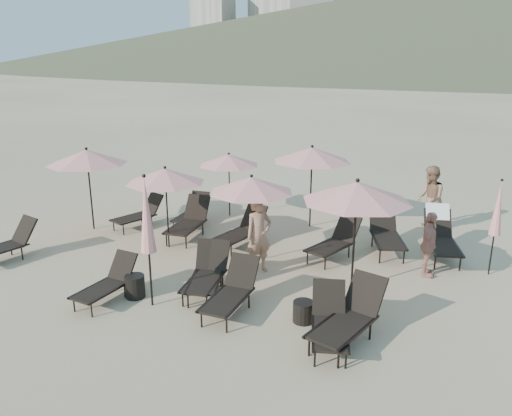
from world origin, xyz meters
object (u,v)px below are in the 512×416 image
at_px(lounger_3, 207,273).
at_px(lounger_9, 242,229).
at_px(lounger_7, 192,212).
at_px(umbrella_open_5, 87,157).
at_px(lounger_1, 107,282).
at_px(lounger_10, 386,233).
at_px(umbrella_closed_0, 147,216).
at_px(umbrella_open_4, 312,155).
at_px(lounger_2, 207,272).
at_px(lounger_0, 5,243).
at_px(umbrella_open_3, 229,160).
at_px(side_table_1, 303,312).
at_px(lounger_12, 335,241).
at_px(beachgoer_a, 259,235).
at_px(umbrella_open_1, 252,185).
at_px(beachgoer_c, 429,244).
at_px(umbrella_open_2, 357,192).
at_px(umbrella_closed_1, 498,209).
at_px(lounger_11, 441,234).
at_px(lounger_13, 232,291).
at_px(lounger_4, 350,316).
at_px(beachgoer_b, 430,199).
at_px(lounger_8, 189,220).
at_px(side_table_0, 135,286).
at_px(lounger_5, 329,321).
at_px(umbrella_open_0, 165,176).

xyz_separation_m(lounger_3, lounger_9, (-0.45, 2.81, 0.02)).
bearing_deg(lounger_7, umbrella_open_5, -153.90).
height_order(lounger_1, lounger_10, lounger_10).
height_order(lounger_10, umbrella_closed_0, umbrella_closed_0).
distance_m(umbrella_open_4, umbrella_closed_0, 6.30).
relative_size(lounger_2, lounger_7, 1.11).
bearing_deg(umbrella_closed_0, lounger_0, 172.95).
xyz_separation_m(umbrella_open_3, side_table_1, (4.24, -5.56, -1.61)).
xyz_separation_m(lounger_12, umbrella_open_3, (-4.00, 2.18, 1.37)).
height_order(lounger_3, beachgoer_a, beachgoer_a).
xyz_separation_m(umbrella_open_1, beachgoer_c, (4.08, 0.81, -1.20)).
xyz_separation_m(umbrella_open_2, umbrella_closed_1, (2.81, 2.02, -0.60)).
distance_m(lounger_11, lounger_13, 5.99).
bearing_deg(lounger_4, lounger_12, 124.03).
distance_m(lounger_11, umbrella_open_3, 6.63).
xyz_separation_m(lounger_10, umbrella_open_5, (-8.28, -1.56, 1.66)).
distance_m(umbrella_open_5, beachgoer_b, 9.94).
height_order(lounger_8, lounger_13, lounger_8).
bearing_deg(umbrella_open_1, umbrella_closed_1, 14.96).
height_order(lounger_2, umbrella_open_3, umbrella_open_3).
distance_m(lounger_12, side_table_0, 5.05).
relative_size(lounger_8, lounger_10, 0.95).
distance_m(lounger_0, side_table_0, 4.20).
height_order(umbrella_open_3, beachgoer_a, umbrella_open_3).
bearing_deg(lounger_5, umbrella_closed_1, 41.24).
bearing_deg(umbrella_open_4, lounger_8, -141.84).
bearing_deg(lounger_8, lounger_11, 5.39).
bearing_deg(umbrella_closed_0, lounger_10, 51.61).
height_order(lounger_12, umbrella_open_1, umbrella_open_1).
bearing_deg(lounger_2, lounger_10, 32.63).
bearing_deg(umbrella_closed_1, beachgoer_a, -159.02).
relative_size(umbrella_open_3, beachgoer_b, 1.07).
distance_m(umbrella_open_0, beachgoer_c, 6.68).
distance_m(side_table_1, beachgoer_a, 2.61).
distance_m(lounger_13, beachgoer_c, 4.78).
bearing_deg(lounger_8, lounger_1, -90.34).
distance_m(lounger_3, lounger_10, 5.07).
bearing_deg(lounger_0, umbrella_open_5, 96.83).
xyz_separation_m(lounger_13, side_table_1, (1.44, 0.16, -0.24)).
height_order(lounger_0, umbrella_open_1, umbrella_open_1).
bearing_deg(beachgoer_b, umbrella_open_3, -94.72).
relative_size(umbrella_closed_1, beachgoer_b, 1.20).
distance_m(lounger_4, beachgoer_a, 3.46).
distance_m(lounger_7, umbrella_open_4, 3.98).
height_order(lounger_0, umbrella_open_0, umbrella_open_0).
relative_size(lounger_2, umbrella_open_3, 0.86).
bearing_deg(beachgoer_c, beachgoer_b, 4.00).
bearing_deg(umbrella_closed_0, umbrella_open_2, 32.99).
bearing_deg(umbrella_open_2, umbrella_open_5, 172.51).
bearing_deg(lounger_8, umbrella_open_1, -28.14).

